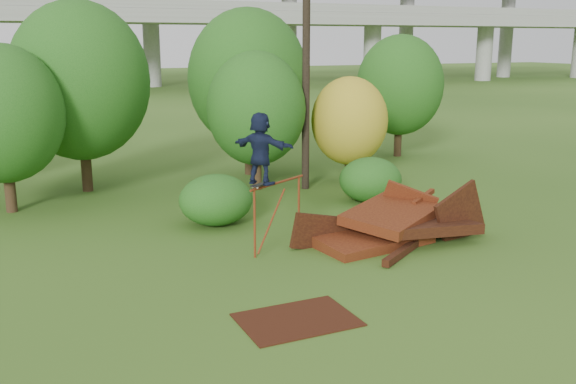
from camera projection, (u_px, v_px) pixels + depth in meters
name	position (u px, v px, depth m)	size (l,w,h in m)	color
ground	(351.00, 271.00, 15.53)	(240.00, 240.00, 0.00)	#2D5116
scrap_pile	(394.00, 226.00, 17.77)	(5.85, 3.69, 1.99)	#3E140B
grind_rail	(278.00, 202.00, 16.97)	(1.98, 1.24, 1.82)	maroon
skateboard	(261.00, 184.00, 16.26)	(0.67, 0.50, 0.07)	black
skater	(261.00, 148.00, 16.05)	(1.69, 0.54, 1.82)	#151D3A
flat_plate	(297.00, 320.00, 12.76)	(2.27, 1.62, 0.03)	#35160B
tree_0	(2.00, 114.00, 20.16)	(3.82, 3.82, 5.39)	black
tree_1	(80.00, 81.00, 22.89)	(4.94, 4.94, 6.87)	black
tree_2	(256.00, 109.00, 23.38)	(3.62, 3.62, 5.10)	black
tree_3	(248.00, 78.00, 25.89)	(4.86, 4.86, 6.75)	black
tree_4	(349.00, 121.00, 24.88)	(2.98, 2.98, 4.12)	black
tree_5	(400.00, 85.00, 30.21)	(4.09, 4.09, 5.75)	black
shrub_left	(216.00, 200.00, 19.25)	(2.23, 2.06, 1.54)	#154612
shrub_right	(370.00, 180.00, 22.04)	(2.19, 2.01, 1.55)	#154612
utility_pole	(306.00, 60.00, 23.10)	(1.40, 0.28, 9.34)	black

